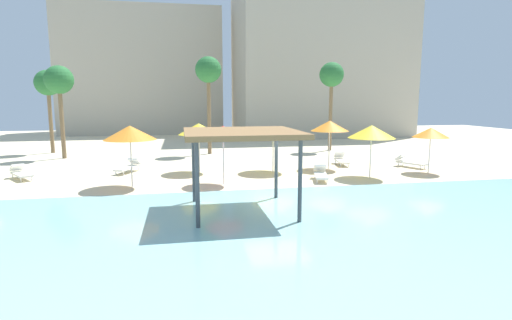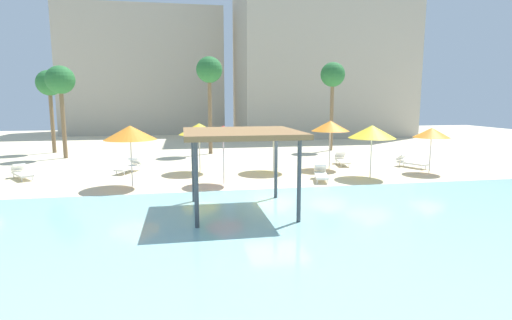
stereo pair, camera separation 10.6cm
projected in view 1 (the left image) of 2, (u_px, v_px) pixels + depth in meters
name	position (u px, v px, depth m)	size (l,w,h in m)	color
ground_plane	(277.00, 198.00, 16.69)	(80.00, 80.00, 0.00)	beige
lagoon_water	(320.00, 240.00, 11.58)	(44.00, 13.50, 0.04)	#8CC6CC
shade_pavilion	(242.00, 136.00, 14.18)	(4.03, 4.03, 2.97)	#42474C
beach_umbrella_yellow_1	(273.00, 132.00, 22.24)	(2.44, 2.44, 2.58)	silver
beach_umbrella_yellow_2	(199.00, 129.00, 22.10)	(2.27, 2.27, 2.74)	silver
beach_umbrella_orange_3	(431.00, 133.00, 22.01)	(1.97, 1.97, 2.51)	silver
beach_umbrella_red_4	(223.00, 132.00, 19.01)	(1.97, 1.97, 2.81)	silver
beach_umbrella_orange_5	(330.00, 126.00, 23.19)	(2.21, 2.21, 2.83)	silver
beach_umbrella_orange_6	(130.00, 133.00, 18.34)	(2.39, 2.39, 2.87)	silver
beach_umbrella_yellow_7	(372.00, 132.00, 20.61)	(2.42, 2.42, 2.74)	silver
lounge_chair_0	(321.00, 174.00, 20.23)	(1.08, 1.99, 0.74)	white
lounge_chair_1	(129.00, 166.00, 22.37)	(1.38, 1.97, 0.74)	white
lounge_chair_2	(341.00, 159.00, 24.94)	(0.92, 1.97, 0.74)	white
lounge_chair_3	(21.00, 173.00, 20.48)	(1.57, 1.90, 0.74)	white
lounge_chair_4	(409.00, 162.00, 24.08)	(1.38, 1.97, 0.74)	white
palm_tree_0	(332.00, 77.00, 31.12)	(1.90, 1.90, 6.89)	brown
palm_tree_1	(208.00, 73.00, 29.08)	(1.90, 1.90, 7.12)	brown
palm_tree_2	(59.00, 82.00, 26.92)	(1.90, 1.90, 6.30)	brown
palm_tree_3	(48.00, 85.00, 29.74)	(1.90, 1.90, 6.21)	brown
hotel_block_0	(144.00, 73.00, 48.61)	(18.22, 9.55, 14.39)	#B2A893
hotel_block_1	(319.00, 59.00, 44.76)	(18.37, 10.82, 17.08)	#B2A893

